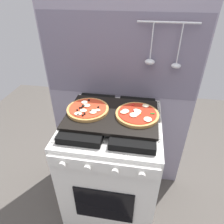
{
  "coord_description": "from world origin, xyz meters",
  "views": [
    {
      "loc": [
        0.16,
        -0.98,
        1.58
      ],
      "look_at": [
        0.0,
        0.0,
        0.93
      ],
      "focal_mm": 32.2,
      "sensor_mm": 36.0,
      "label": 1
    }
  ],
  "objects": [
    {
      "name": "stove",
      "position": [
        -0.0,
        -0.0,
        0.45
      ],
      "size": [
        0.6,
        0.64,
        0.9
      ],
      "color": "white",
      "rests_on": "ground_plane"
    },
    {
      "name": "ground_plane",
      "position": [
        0.0,
        0.0,
        0.0
      ],
      "size": [
        4.0,
        4.0,
        0.0
      ],
      "primitive_type": "plane",
      "color": "#4C4742"
    },
    {
      "name": "baking_tray",
      "position": [
        0.0,
        0.0,
        0.91
      ],
      "size": [
        0.54,
        0.38,
        0.02
      ],
      "primitive_type": "cube",
      "color": "black",
      "rests_on": "stove"
    },
    {
      "name": "pizza_right",
      "position": [
        0.15,
        0.0,
        0.93
      ],
      "size": [
        0.25,
        0.25,
        0.03
      ],
      "color": "#C18947",
      "rests_on": "baking_tray"
    },
    {
      "name": "pizza_left",
      "position": [
        -0.15,
        0.01,
        0.93
      ],
      "size": [
        0.25,
        0.25,
        0.03
      ],
      "color": "#C18947",
      "rests_on": "baking_tray"
    },
    {
      "name": "kitchen_backsplash",
      "position": [
        0.0,
        0.33,
        0.79
      ],
      "size": [
        1.1,
        0.09,
        1.55
      ],
      "color": "gray",
      "rests_on": "ground_plane"
    }
  ]
}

